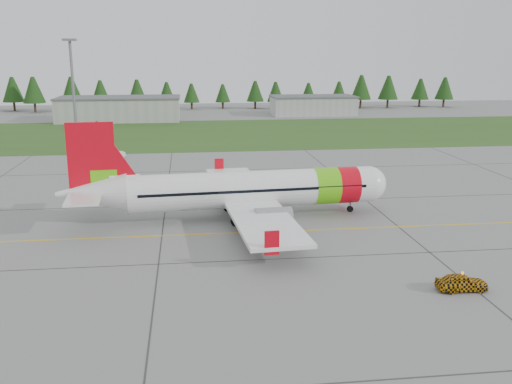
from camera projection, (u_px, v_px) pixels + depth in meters
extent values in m
plane|color=gray|center=(325.00, 257.00, 51.95)|extent=(320.00, 320.00, 0.00)
cylinder|color=white|center=(253.00, 189.00, 63.66)|extent=(27.61, 6.09, 4.11)
sphere|color=white|center=(368.00, 184.00, 66.23)|extent=(4.11, 4.11, 4.11)
cone|color=white|center=(92.00, 193.00, 60.31)|extent=(7.65, 4.63, 4.11)
cube|color=black|center=(371.00, 181.00, 66.20)|extent=(1.88, 2.85, 0.59)
cylinder|color=#62D40F|center=(325.00, 186.00, 65.24)|extent=(3.03, 4.37, 4.19)
cylinder|color=red|center=(346.00, 185.00, 65.71)|extent=(2.61, 4.34, 4.19)
cube|color=white|center=(248.00, 199.00, 63.84)|extent=(8.22, 34.03, 0.38)
cube|color=red|center=(219.00, 166.00, 79.45)|extent=(1.27, 0.28, 2.11)
cube|color=red|center=(272.00, 243.00, 47.55)|extent=(1.27, 0.28, 2.11)
cylinder|color=gray|center=(252.00, 192.00, 69.79)|extent=(3.94, 2.48, 2.21)
cylinder|color=gray|center=(273.00, 218.00, 58.76)|extent=(3.94, 2.48, 2.21)
cube|color=red|center=(91.00, 160.00, 59.50)|extent=(4.86, 0.73, 8.00)
cube|color=#62D40F|center=(104.00, 181.00, 60.27)|extent=(2.76, 0.64, 2.53)
cube|color=white|center=(86.00, 191.00, 60.14)|extent=(4.24, 12.32, 0.23)
cylinder|color=slate|center=(350.00, 206.00, 66.44)|extent=(0.19, 0.19, 1.47)
cylinder|color=black|center=(350.00, 209.00, 66.53)|extent=(0.74, 0.35, 0.72)
cylinder|color=slate|center=(235.00, 203.00, 66.71)|extent=(0.23, 0.23, 2.00)
cylinder|color=black|center=(231.00, 207.00, 66.74)|extent=(1.13, 0.55, 1.10)
cylinder|color=slate|center=(243.00, 217.00, 61.10)|extent=(0.23, 0.23, 2.00)
cylinder|color=black|center=(240.00, 221.00, 61.13)|extent=(1.13, 0.55, 1.10)
imported|color=#F2A60D|center=(463.00, 266.00, 44.21)|extent=(1.41, 1.65, 4.00)
imported|color=silver|center=(115.00, 147.00, 98.48)|extent=(1.89, 1.85, 4.17)
cube|color=#30561E|center=(240.00, 133.00, 130.96)|extent=(320.00, 50.00, 0.03)
cube|color=gold|center=(307.00, 230.00, 59.65)|extent=(120.00, 0.25, 0.02)
cube|color=#A8A8A3|center=(120.00, 109.00, 153.68)|extent=(32.00, 14.00, 6.00)
cube|color=#A8A8A3|center=(313.00, 106.00, 167.97)|extent=(24.00, 12.00, 5.20)
cylinder|color=slate|center=(74.00, 99.00, 101.66)|extent=(0.50, 0.50, 20.00)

